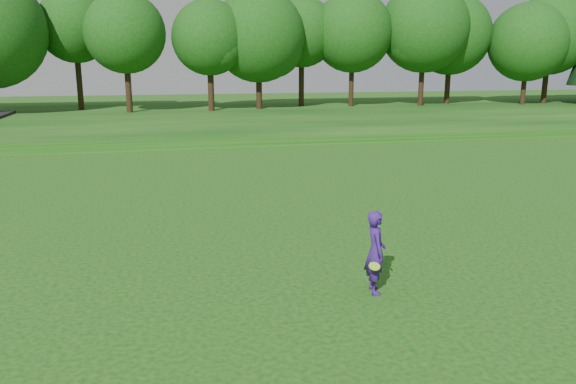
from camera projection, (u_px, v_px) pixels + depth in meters
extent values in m
plane|color=#0D450E|center=(183.00, 285.00, 12.26)|extent=(140.00, 140.00, 0.00)
cube|color=#0D450E|center=(168.00, 118.00, 44.53)|extent=(130.00, 30.00, 0.60)
cube|color=gray|center=(171.00, 147.00, 31.28)|extent=(130.00, 1.60, 0.04)
imported|color=navy|center=(375.00, 252.00, 11.69)|extent=(0.49, 0.69, 1.78)
cylinder|color=#A2F126|center=(374.00, 266.00, 11.30)|extent=(0.23, 0.22, 0.11)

